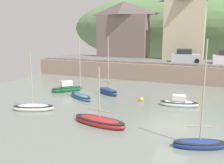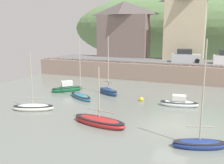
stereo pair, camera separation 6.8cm
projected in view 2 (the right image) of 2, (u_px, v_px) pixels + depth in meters
The scene contains 13 objects.
quay_seawall at pixel (194, 73), 34.33m from camera, with size 48.00×9.40×2.40m.
hillside_backdrop at pixel (216, 28), 66.55m from camera, with size 80.00×44.00×21.83m.
waterfront_building_left at pixel (124, 29), 45.00m from camera, with size 9.12×4.35×9.60m.
waterfront_building_centre at pixel (186, 23), 40.85m from camera, with size 6.43×5.04×11.43m.
sailboat_tall_mast at pixel (99, 121), 19.11m from camera, with size 4.66×2.12×4.55m.
rowboat_small_beached at pixel (199, 143), 15.33m from camera, with size 3.42×2.07×6.66m.
fishing_boat_green at pixel (81, 96), 26.60m from camera, with size 3.75×2.88×6.35m.
sailboat_nearest_shore at pixel (108, 91), 28.25m from camera, with size 3.03×2.28×6.59m.
sailboat_far_left at pixel (179, 103), 23.85m from camera, with size 3.70×1.76×1.20m.
dinghy_open_wooden at pixel (33, 107), 22.66m from camera, with size 3.85×2.54×5.34m.
sailboat_blue_trim at pixel (67, 88), 29.60m from camera, with size 3.21×3.29×1.44m.
parked_car_near_slipway at pixel (186, 57), 37.45m from camera, with size 4.23×2.04×1.95m.
mooring_buoy at pixel (141, 99), 25.62m from camera, with size 0.48×0.48×0.48m.
Camera 2 is at (2.75, -18.07, 6.95)m, focal length 40.75 mm.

